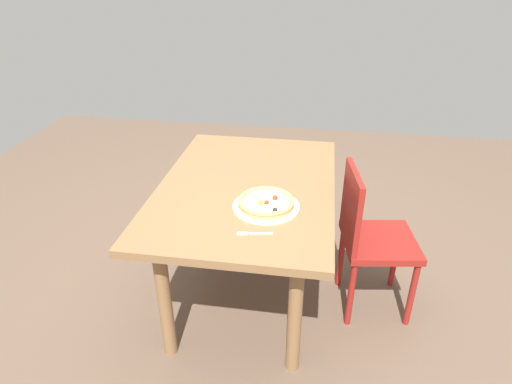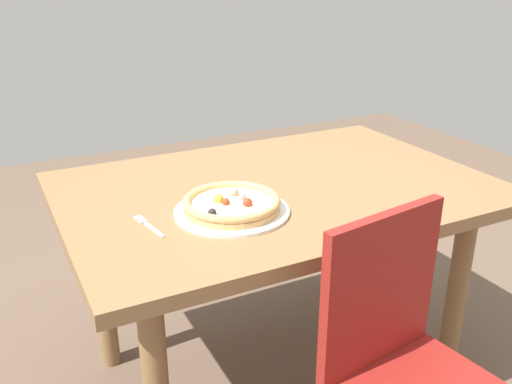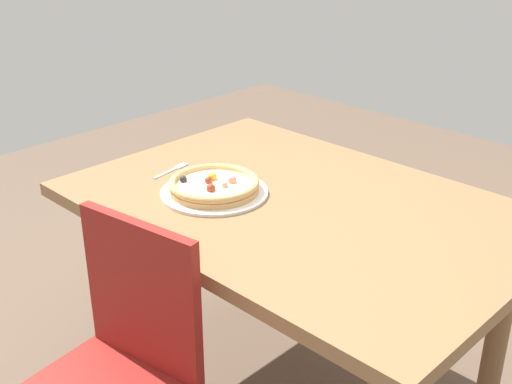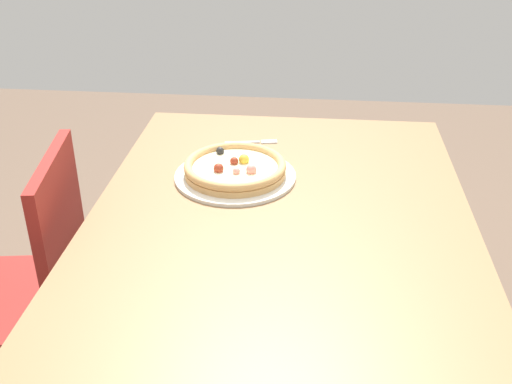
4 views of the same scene
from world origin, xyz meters
TOP-DOWN VIEW (x-y plane):
  - dining_table at (0.00, 0.00)m, footprint 1.41×0.97m
  - chair_near at (-0.01, -0.70)m, footprint 0.45×0.45m
  - plate at (-0.23, -0.14)m, footprint 0.34×0.34m
  - pizza at (-0.23, -0.14)m, footprint 0.29×0.29m
  - fork at (-0.48, -0.11)m, footprint 0.04×0.17m

SIDE VIEW (x-z plane):
  - chair_near at x=-0.01m, z-range 0.05..0.95m
  - dining_table at x=0.00m, z-range 0.28..1.05m
  - fork at x=-0.48m, z-range 0.76..0.77m
  - plate at x=-0.23m, z-range 0.76..0.77m
  - pizza at x=-0.23m, z-range 0.77..0.82m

